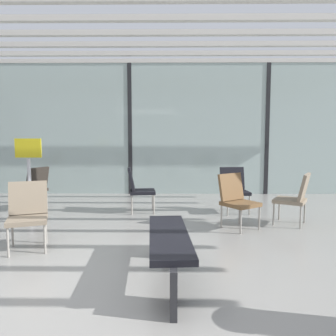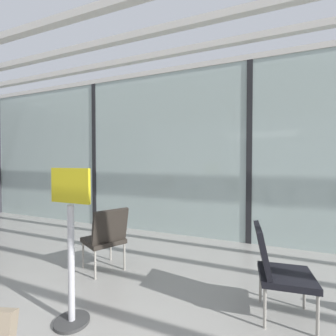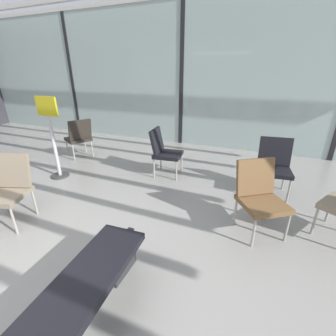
% 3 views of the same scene
% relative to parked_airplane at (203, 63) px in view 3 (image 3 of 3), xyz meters
% --- Properties ---
extents(glass_curtain_wall, '(14.00, 0.08, 3.32)m').
position_rel_parked_airplane_xyz_m(glass_curtain_wall, '(0.77, -4.88, -0.48)').
color(glass_curtain_wall, '#A3B7B2').
rests_on(glass_curtain_wall, ground).
extents(window_mullion_0, '(0.10, 0.12, 3.32)m').
position_rel_parked_airplane_xyz_m(window_mullion_0, '(-2.73, -4.88, -0.48)').
color(window_mullion_0, black).
rests_on(window_mullion_0, ground).
extents(window_mullion_1, '(0.10, 0.12, 3.32)m').
position_rel_parked_airplane_xyz_m(window_mullion_1, '(0.77, -4.88, -0.48)').
color(window_mullion_1, black).
rests_on(window_mullion_1, ground).
extents(parked_airplane, '(13.78, 4.27, 4.27)m').
position_rel_parked_airplane_xyz_m(parked_airplane, '(0.00, 0.00, 0.00)').
color(parked_airplane, silver).
rests_on(parked_airplane, ground).
extents(lounge_chair_0, '(0.54, 0.58, 0.87)m').
position_rel_parked_airplane_xyz_m(lounge_chair_0, '(3.05, -6.96, -1.64)').
color(lounge_chair_0, black).
rests_on(lounge_chair_0, ground).
extents(lounge_chair_1, '(0.63, 0.65, 0.87)m').
position_rel_parked_airplane_xyz_m(lounge_chair_1, '(-0.06, -9.08, -1.64)').
color(lounge_chair_1, '#7F705B').
rests_on(lounge_chair_1, ground).
extents(lounge_chair_5, '(0.58, 0.54, 0.87)m').
position_rel_parked_airplane_xyz_m(lounge_chair_5, '(1.18, -7.00, -1.64)').
color(lounge_chair_5, black).
rests_on(lounge_chair_5, ground).
extents(lounge_chair_6, '(0.69, 0.67, 0.87)m').
position_rel_parked_airplane_xyz_m(lounge_chair_6, '(-0.93, -6.84, -1.64)').
color(lounge_chair_6, '#28231E').
rests_on(lounge_chair_6, ground).
extents(lounge_chair_7, '(0.69, 0.71, 0.87)m').
position_rel_parked_airplane_xyz_m(lounge_chair_7, '(2.88, -8.07, -1.64)').
color(lounge_chair_7, brown).
rests_on(lounge_chair_7, ground).
extents(waiting_bench, '(0.50, 1.70, 0.47)m').
position_rel_parked_airplane_xyz_m(waiting_bench, '(1.80, -9.97, -1.77)').
color(waiting_bench, black).
rests_on(waiting_bench, ground).
extents(info_sign, '(0.44, 0.32, 1.44)m').
position_rel_parked_airplane_xyz_m(info_sign, '(-0.57, -7.84, -1.46)').
color(info_sign, '#333333').
rests_on(info_sign, ground).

